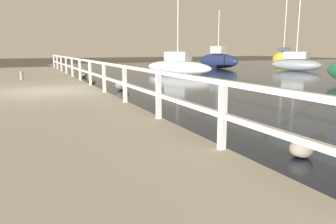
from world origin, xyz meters
TOP-DOWN VIEW (x-y plane):
  - ground_plane at (0.00, 0.00)m, footprint 120.00×120.00m
  - dock_walkway at (0.00, 0.00)m, footprint 4.18×36.00m
  - railing at (1.99, -0.00)m, footprint 0.10×32.50m
  - boulder_downstream at (3.50, -8.89)m, footprint 0.42×0.38m
  - boulder_near_dock at (3.12, 9.02)m, footprint 0.39×0.35m
  - boulder_far_strip at (3.43, 1.42)m, footprint 0.62×0.55m
  - boulder_upstream at (2.60, 4.04)m, footprint 0.41×0.37m
  - mooring_bollard at (-0.64, 5.37)m, footprint 0.17×0.17m
  - sailboat_yellow at (23.86, 12.97)m, footprint 1.72×3.48m
  - sailboat_gray at (20.80, 8.26)m, footprint 2.94×4.48m
  - sailboat_white at (9.83, 8.75)m, footprint 3.41×5.93m
  - sailboat_navy at (16.89, 14.29)m, footprint 1.96×5.23m

SIDE VIEW (x-z plane):
  - ground_plane at x=0.00m, z-range 0.00..0.00m
  - boulder_near_dock at x=3.12m, z-range 0.00..0.29m
  - dock_walkway at x=0.00m, z-range 0.00..0.30m
  - boulder_upstream at x=2.60m, z-range 0.00..0.31m
  - boulder_downstream at x=3.50m, z-range 0.00..0.32m
  - boulder_far_strip at x=3.43m, z-range 0.00..0.46m
  - mooring_bollard at x=-0.64m, z-range 0.30..0.75m
  - sailboat_white at x=9.83m, z-range -2.52..3.77m
  - sailboat_gray at x=20.80m, z-range -2.48..3.78m
  - sailboat_navy at x=16.89m, z-range -1.89..3.52m
  - sailboat_yellow at x=23.86m, z-range -2.92..4.69m
  - railing at x=1.99m, z-range 0.49..1.56m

